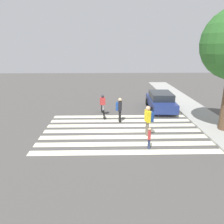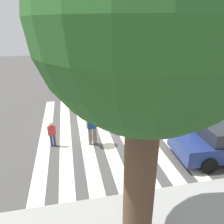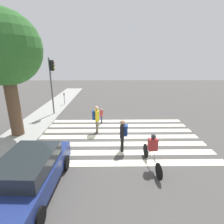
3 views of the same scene
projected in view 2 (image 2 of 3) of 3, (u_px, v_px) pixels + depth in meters
name	position (u px, v px, depth m)	size (l,w,h in m)	color
ground_plane	(103.00, 129.00, 11.66)	(60.00, 60.00, 0.00)	#4C4947
crosswalk_stripes	(103.00, 129.00, 11.66)	(6.40, 10.00, 0.01)	#F2EDCC
street_tree	(149.00, 24.00, 3.76)	(4.14, 4.14, 7.41)	brown
pedestrian_adult_tall_backpack	(92.00, 124.00, 9.75)	(0.55, 0.49, 1.84)	#6B6051
pedestrian_adult_yellow_jacket	(52.00, 133.00, 9.80)	(0.35, 0.22, 1.19)	navy
pedestrian_child_with_backpack	(134.00, 108.00, 11.68)	(0.51, 0.45, 1.76)	black
cyclist_near_curb	(152.00, 101.00, 13.12)	(2.40, 0.43, 1.65)	black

